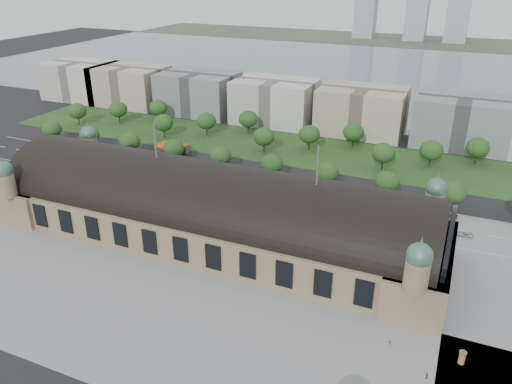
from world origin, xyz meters
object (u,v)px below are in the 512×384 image
at_px(traffic_car_0, 56,161).
at_px(pedestrian_0, 389,344).
at_px(parked_car_0, 121,186).
at_px(parked_car_5, 191,195).
at_px(traffic_car_4, 282,207).
at_px(pedestrian_1, 427,376).
at_px(petrol_station, 177,147).
at_px(traffic_car_1, 105,162).
at_px(traffic_car_2, 149,176).
at_px(parked_car_4, 183,198).
at_px(parked_car_6, 147,191).
at_px(bus_east, 344,213).
at_px(parked_car_3, 101,182).
at_px(traffic_car_6, 465,234).
at_px(parked_car_1, 129,184).
at_px(traffic_car_5, 361,209).
at_px(parked_car_2, 86,179).
at_px(bus_mid, 283,202).
at_px(advertising_column, 462,358).
at_px(bus_west, 252,198).

xyz_separation_m(traffic_car_0, pedestrian_0, (162.83, -62.25, 0.13)).
xyz_separation_m(parked_car_0, parked_car_5, (30.79, 4.00, 0.03)).
height_order(traffic_car_4, pedestrian_1, pedestrian_1).
bearing_deg(parked_car_5, pedestrian_0, 31.50).
relative_size(petrol_station, traffic_car_1, 3.09).
height_order(petrol_station, traffic_car_2, petrol_station).
distance_m(traffic_car_2, parked_car_4, 28.75).
bearing_deg(parked_car_6, traffic_car_0, -126.51).
bearing_deg(petrol_station, parked_car_0, -89.73).
distance_m(parked_car_5, bus_east, 60.00).
xyz_separation_m(traffic_car_2, parked_car_3, (-14.57, -13.74, -0.01)).
xyz_separation_m(traffic_car_6, parked_car_1, (-129.97, -10.37, -0.09)).
xyz_separation_m(traffic_car_4, traffic_car_5, (27.51, 9.83, -0.05)).
bearing_deg(parked_car_2, bus_mid, 57.95).
bearing_deg(pedestrian_0, parked_car_4, 140.24).
bearing_deg(pedestrian_0, advertising_column, -5.86).
height_order(traffic_car_1, bus_mid, bus_mid).
bearing_deg(traffic_car_5, parked_car_5, 103.38).
relative_size(pedestrian_0, pedestrian_1, 0.91).
xyz_separation_m(bus_mid, pedestrian_0, (50.55, -61.93, -0.82)).
xyz_separation_m(petrol_station, parked_car_4, (29.53, -44.05, -2.28)).
height_order(traffic_car_1, traffic_car_6, traffic_car_1).
height_order(parked_car_6, bus_west, bus_west).
bearing_deg(parked_car_6, parked_car_2, -115.44).
bearing_deg(parked_car_0, parked_car_2, -122.69).
bearing_deg(parked_car_2, parked_car_5, 55.26).
bearing_deg(bus_east, petrol_station, 70.42).
bearing_deg(parked_car_5, traffic_car_1, -131.86).
height_order(traffic_car_2, parked_car_6, parked_car_6).
height_order(traffic_car_1, bus_west, bus_west).
xyz_separation_m(traffic_car_1, pedestrian_1, (150.70, -77.47, 0.14)).
distance_m(parked_car_3, bus_west, 66.27).
height_order(parked_car_6, bus_east, bus_east).
bearing_deg(traffic_car_0, petrol_station, 128.52).
bearing_deg(parked_car_4, parked_car_0, -127.30).
distance_m(traffic_car_4, traffic_car_5, 29.22).
distance_m(parked_car_0, advertising_column, 142.70).
xyz_separation_m(traffic_car_6, parked_car_0, (-131.58, -13.40, -0.06)).
relative_size(traffic_car_2, parked_car_2, 1.18).
bearing_deg(parked_car_1, traffic_car_4, 60.37).
distance_m(traffic_car_1, bus_mid, 91.08).
distance_m(petrol_station, bus_mid, 74.95).
bearing_deg(parked_car_5, petrol_station, -168.56).
bearing_deg(traffic_car_5, bus_mid, 104.96).
distance_m(traffic_car_0, traffic_car_5, 140.63).
relative_size(traffic_car_1, pedestrian_0, 2.81).
bearing_deg(parked_car_0, pedestrian_0, 33.87).
relative_size(traffic_car_2, bus_west, 0.43).
bearing_deg(advertising_column, bus_east, 125.44).
xyz_separation_m(traffic_car_4, advertising_column, (66.08, -57.96, 0.99)).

